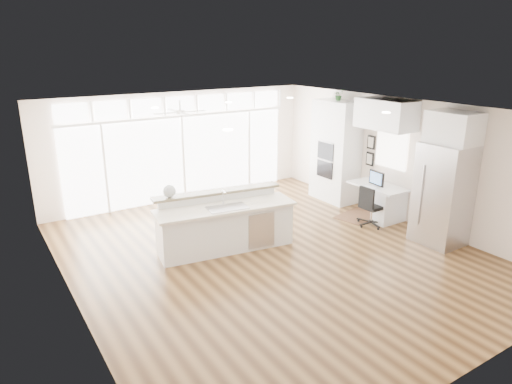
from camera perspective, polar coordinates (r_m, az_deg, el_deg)
floor at (r=8.72m, az=1.91°, el=-7.76°), size 7.00×8.00×0.02m
ceiling at (r=7.94m, az=2.11°, el=10.18°), size 7.00×8.00×0.02m
wall_back at (r=11.63m, az=-9.34°, el=5.66°), size 7.00×0.04×2.70m
wall_front at (r=5.66m, az=26.06°, el=-9.28°), size 7.00×0.04×2.70m
wall_left at (r=6.96m, az=-22.48°, el=-3.82°), size 0.04×8.00×2.70m
wall_right at (r=10.55m, az=17.87°, el=3.79°), size 0.04×8.00×2.70m
glass_wall at (r=11.64m, az=-9.14°, el=4.17°), size 5.80×0.06×2.08m
transom_row at (r=11.41m, az=-9.47°, el=10.67°), size 5.90×0.06×0.40m
desk_window at (r=10.67m, az=16.60°, el=5.15°), size 0.04×0.85×0.85m
ceiling_fan at (r=10.16m, az=-9.49°, el=10.38°), size 1.16×1.16×0.32m
recessed_lights at (r=8.10m, az=1.29°, el=10.20°), size 3.40×3.00×0.02m
oven_cabinet at (r=11.54m, az=9.91°, el=5.03°), size 0.64×1.20×2.50m
desk_nook at (r=10.73m, az=14.89°, el=-1.12°), size 0.72×1.30×0.76m
upper_cabinets at (r=10.31m, az=15.92°, el=9.33°), size 0.64×1.30×0.64m
refrigerator at (r=9.57m, az=22.33°, el=-0.29°), size 0.76×0.90×2.00m
fridge_cabinet at (r=9.32m, az=23.48°, el=7.39°), size 0.64×0.90×0.60m
framed_photos at (r=11.10m, az=14.13°, el=5.04°), size 0.06×0.22×0.80m
kitchen_island at (r=8.72m, az=-3.82°, el=-3.90°), size 2.79×1.39×1.06m
rug at (r=10.80m, az=12.63°, el=-2.94°), size 1.14×0.93×0.01m
office_chair at (r=10.20m, az=14.36°, el=-1.71°), size 0.47×0.44×0.88m
fishbowl at (r=8.61m, az=-10.78°, el=0.13°), size 0.26×0.26×0.24m
monitor at (r=10.51m, az=14.83°, el=1.70°), size 0.11×0.44×0.36m
keyboard at (r=10.44m, az=14.12°, el=0.64°), size 0.12×0.29×0.01m
potted_plant at (r=11.32m, az=10.28°, el=11.72°), size 0.27×0.29×0.21m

